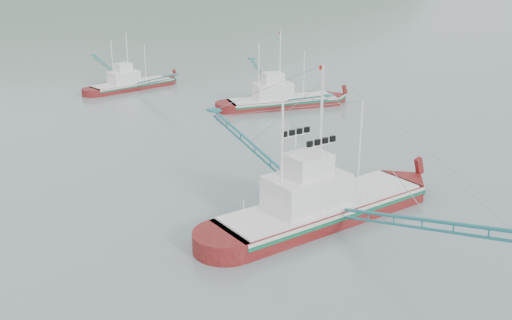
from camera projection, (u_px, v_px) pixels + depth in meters
ground at (309, 227)px, 39.26m from camera, size 1200.00×1200.00×0.00m
main_boat at (321, 198)px, 39.73m from camera, size 16.38×29.38×11.89m
bg_boat_right at (282, 92)px, 70.69m from camera, size 14.20×24.16×10.09m
bg_boat_far at (131, 81)px, 80.76m from camera, size 12.17×21.58×8.75m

